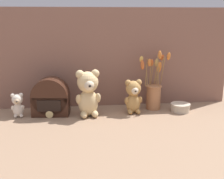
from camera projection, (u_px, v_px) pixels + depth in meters
The scene contains 8 objects.
ground_plane at pixel (112, 114), 1.55m from camera, with size 4.00×4.00×0.00m, color #8E7056.
backdrop_wall at pixel (109, 58), 1.64m from camera, with size 1.44×0.02×0.57m.
teddy_bear_large at pixel (88, 92), 1.49m from camera, with size 0.14×0.13×0.25m.
teddy_bear_medium at pixel (133, 96), 1.55m from camera, with size 0.10×0.10×0.19m.
teddy_bear_small at pixel (18, 105), 1.49m from camera, with size 0.07×0.07×0.13m.
flower_vase at pixel (154, 91), 1.62m from camera, with size 0.18×0.11×0.34m.
vintage_radio at pixel (51, 99), 1.52m from camera, with size 0.20×0.13×0.21m.
decorative_tin_tall at pixel (181, 108), 1.58m from camera, with size 0.11×0.11×0.05m.
Camera 1 is at (-0.17, -1.46, 0.52)m, focal length 45.00 mm.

